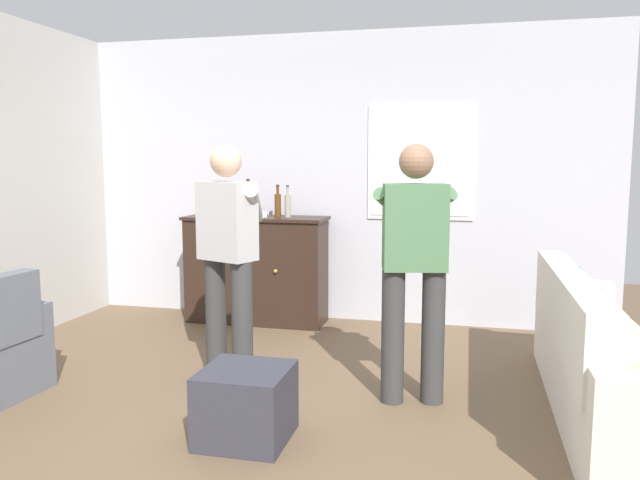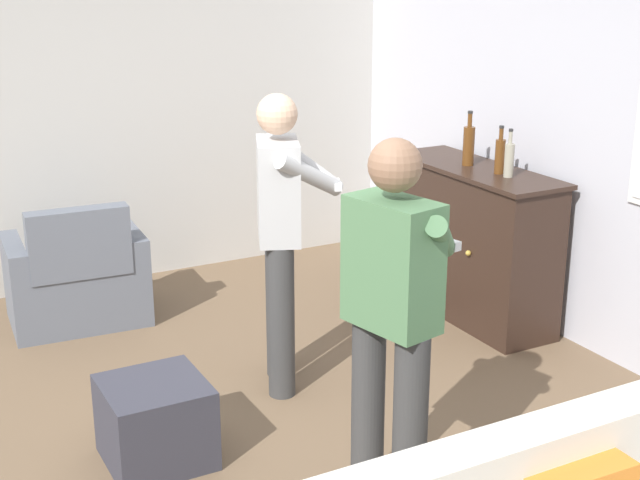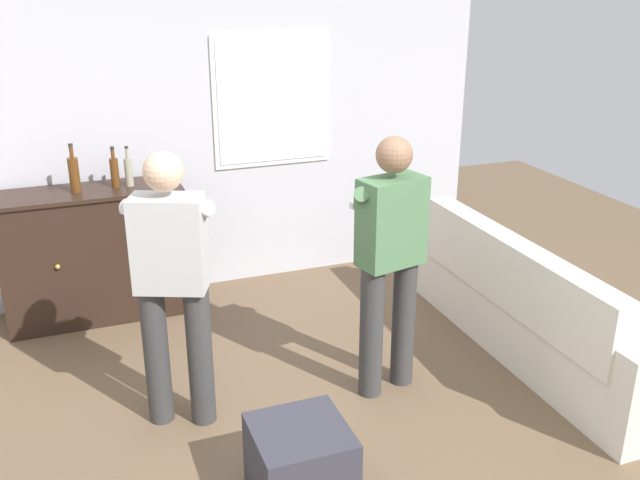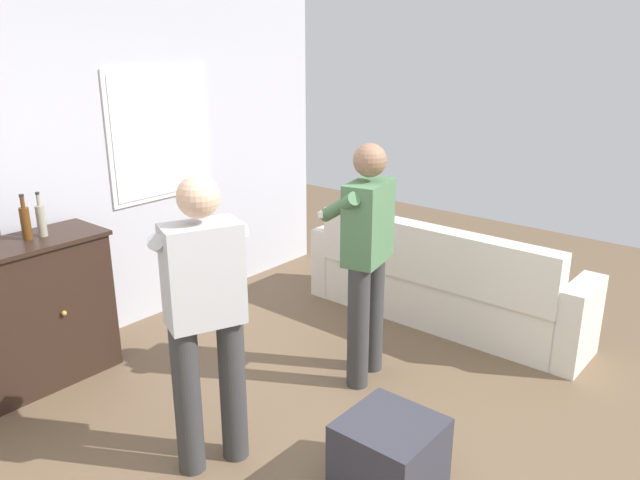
{
  "view_description": "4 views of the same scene",
  "coord_description": "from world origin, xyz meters",
  "px_view_note": "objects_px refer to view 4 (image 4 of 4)",
  "views": [
    {
      "loc": [
        1.23,
        -3.39,
        1.57
      ],
      "look_at": [
        0.32,
        0.41,
        1.08
      ],
      "focal_mm": 35.0,
      "sensor_mm": 36.0,
      "label": 1
    },
    {
      "loc": [
        3.8,
        -1.32,
        2.36
      ],
      "look_at": [
        0.43,
        0.48,
        1.14
      ],
      "focal_mm": 50.0,
      "sensor_mm": 36.0,
      "label": 2
    },
    {
      "loc": [
        -0.93,
        -3.06,
        2.6
      ],
      "look_at": [
        0.41,
        0.52,
        1.12
      ],
      "focal_mm": 40.0,
      "sensor_mm": 36.0,
      "label": 3
    },
    {
      "loc": [
        -2.35,
        -1.7,
        2.34
      ],
      "look_at": [
        0.41,
        0.59,
        1.15
      ],
      "focal_mm": 35.0,
      "sensor_mm": 36.0,
      "label": 4
    }
  ],
  "objects_px": {
    "bottle_liquor_amber": "(25,222)",
    "person_standing_right": "(366,253)",
    "bottle_wine_green": "(41,220)",
    "person_standing_left": "(205,312)",
    "ottoman": "(389,456)",
    "couch": "(439,285)",
    "sideboard_cabinet": "(9,321)"
  },
  "relations": [
    {
      "from": "couch",
      "to": "bottle_liquor_amber",
      "type": "distance_m",
      "value": 3.18
    },
    {
      "from": "couch",
      "to": "bottle_liquor_amber",
      "type": "height_order",
      "value": "bottle_liquor_amber"
    },
    {
      "from": "bottle_liquor_amber",
      "to": "ottoman",
      "type": "distance_m",
      "value": 2.76
    },
    {
      "from": "bottle_wine_green",
      "to": "person_standing_right",
      "type": "xyz_separation_m",
      "value": [
        1.35,
        -1.72,
        -0.22
      ]
    },
    {
      "from": "sideboard_cabinet",
      "to": "person_standing_left",
      "type": "height_order",
      "value": "person_standing_left"
    },
    {
      "from": "sideboard_cabinet",
      "to": "bottle_wine_green",
      "type": "bearing_deg",
      "value": 1.08
    },
    {
      "from": "ottoman",
      "to": "bottle_wine_green",
      "type": "bearing_deg",
      "value": 101.02
    },
    {
      "from": "ottoman",
      "to": "person_standing_left",
      "type": "bearing_deg",
      "value": 116.5
    },
    {
      "from": "bottle_liquor_amber",
      "to": "person_standing_right",
      "type": "xyz_separation_m",
      "value": [
        1.45,
        -1.73,
        -0.22
      ]
    },
    {
      "from": "bottle_liquor_amber",
      "to": "person_standing_right",
      "type": "height_order",
      "value": "person_standing_right"
    },
    {
      "from": "ottoman",
      "to": "sideboard_cabinet",
      "type": "bearing_deg",
      "value": 107.89
    },
    {
      "from": "couch",
      "to": "person_standing_right",
      "type": "xyz_separation_m",
      "value": [
        -1.11,
        -0.02,
        0.59
      ]
    },
    {
      "from": "person_standing_right",
      "to": "bottle_liquor_amber",
      "type": "bearing_deg",
      "value": 130.05
    },
    {
      "from": "couch",
      "to": "ottoman",
      "type": "height_order",
      "value": "couch"
    },
    {
      "from": "person_standing_left",
      "to": "couch",
      "type": "bearing_deg",
      "value": -2.0
    },
    {
      "from": "couch",
      "to": "sideboard_cabinet",
      "type": "height_order",
      "value": "sideboard_cabinet"
    },
    {
      "from": "sideboard_cabinet",
      "to": "ottoman",
      "type": "bearing_deg",
      "value": -72.11
    },
    {
      "from": "bottle_liquor_amber",
      "to": "person_standing_left",
      "type": "height_order",
      "value": "person_standing_left"
    },
    {
      "from": "person_standing_left",
      "to": "ottoman",
      "type": "bearing_deg",
      "value": -63.5
    },
    {
      "from": "ottoman",
      "to": "person_standing_left",
      "type": "height_order",
      "value": "person_standing_left"
    },
    {
      "from": "bottle_liquor_amber",
      "to": "sideboard_cabinet",
      "type": "bearing_deg",
      "value": -176.01
    },
    {
      "from": "ottoman",
      "to": "person_standing_right",
      "type": "bearing_deg",
      "value": 42.63
    },
    {
      "from": "couch",
      "to": "person_standing_right",
      "type": "relative_size",
      "value": 1.45
    },
    {
      "from": "bottle_wine_green",
      "to": "person_standing_left",
      "type": "bearing_deg",
      "value": -88.6
    },
    {
      "from": "bottle_wine_green",
      "to": "person_standing_left",
      "type": "height_order",
      "value": "person_standing_left"
    },
    {
      "from": "sideboard_cabinet",
      "to": "person_standing_right",
      "type": "height_order",
      "value": "person_standing_right"
    },
    {
      "from": "bottle_liquor_amber",
      "to": "bottle_wine_green",
      "type": "bearing_deg",
      "value": -5.18
    },
    {
      "from": "ottoman",
      "to": "person_standing_left",
      "type": "relative_size",
      "value": 0.29
    },
    {
      "from": "sideboard_cabinet",
      "to": "bottle_liquor_amber",
      "type": "distance_m",
      "value": 0.68
    },
    {
      "from": "bottle_wine_green",
      "to": "bottle_liquor_amber",
      "type": "bearing_deg",
      "value": 174.82
    },
    {
      "from": "bottle_wine_green",
      "to": "couch",
      "type": "bearing_deg",
      "value": -34.53
    },
    {
      "from": "sideboard_cabinet",
      "to": "ottoman",
      "type": "xyz_separation_m",
      "value": [
        0.81,
        -2.51,
        -0.31
      ]
    }
  ]
}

